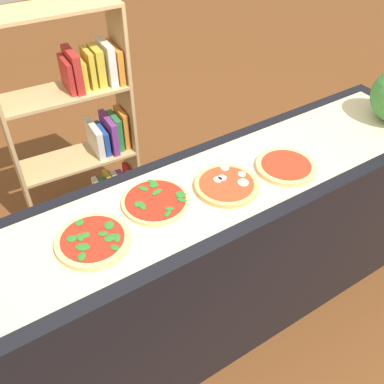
# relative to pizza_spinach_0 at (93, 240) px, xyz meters

# --- Properties ---
(ground_plane) EXTENTS (12.00, 12.00, 0.00)m
(ground_plane) POSITION_rel_pizza_spinach_0_xyz_m (0.44, 0.02, -0.96)
(ground_plane) COLOR brown
(counter) EXTENTS (2.68, 0.58, 0.95)m
(counter) POSITION_rel_pizza_spinach_0_xyz_m (0.44, 0.02, -0.49)
(counter) COLOR black
(counter) RESTS_ON ground_plane
(parchment_paper) EXTENTS (2.53, 0.45, 0.00)m
(parchment_paper) POSITION_rel_pizza_spinach_0_xyz_m (0.44, 0.02, -0.01)
(parchment_paper) COLOR beige
(parchment_paper) RESTS_ON counter
(pizza_spinach_0) EXTENTS (0.27, 0.27, 0.03)m
(pizza_spinach_0) POSITION_rel_pizza_spinach_0_xyz_m (0.00, 0.00, 0.00)
(pizza_spinach_0) COLOR #DBB26B
(pizza_spinach_0) RESTS_ON parchment_paper
(pizza_spinach_1) EXTENTS (0.27, 0.27, 0.02)m
(pizza_spinach_1) POSITION_rel_pizza_spinach_0_xyz_m (0.29, 0.07, -0.00)
(pizza_spinach_1) COLOR #DBB26B
(pizza_spinach_1) RESTS_ON parchment_paper
(pizza_mozzarella_2) EXTENTS (0.27, 0.27, 0.03)m
(pizza_mozzarella_2) POSITION_rel_pizza_spinach_0_xyz_m (0.59, -0.01, -0.00)
(pizza_mozzarella_2) COLOR tan
(pizza_mozzarella_2) RESTS_ON parchment_paper
(pizza_plain_3) EXTENTS (0.26, 0.26, 0.02)m
(pizza_plain_3) POSITION_rel_pizza_spinach_0_xyz_m (0.88, -0.05, -0.00)
(pizza_plain_3) COLOR #DBB26B
(pizza_plain_3) RESTS_ON parchment_paper
(bookshelf) EXTENTS (0.75, 0.33, 1.40)m
(bookshelf) POSITION_rel_pizza_spinach_0_xyz_m (0.42, 1.17, -0.30)
(bookshelf) COLOR tan
(bookshelf) RESTS_ON ground_plane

